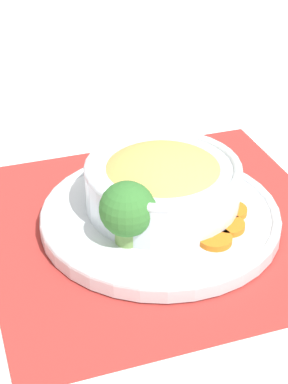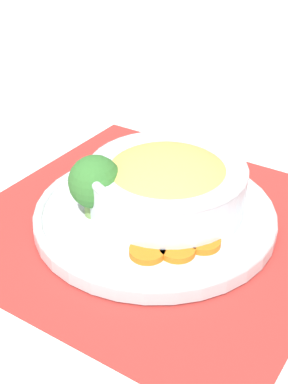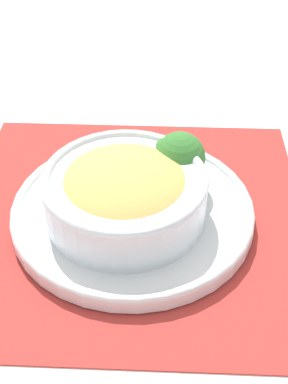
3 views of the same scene
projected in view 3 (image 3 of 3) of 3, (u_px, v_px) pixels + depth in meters
ground_plane at (133, 219)px, 0.65m from camera, size 4.00×4.00×0.00m
placemat at (133, 218)px, 0.65m from camera, size 0.45×0.45×0.00m
plate at (133, 210)px, 0.64m from camera, size 0.29×0.29×0.02m
bowl at (125, 191)px, 0.60m from camera, size 0.19×0.19×0.07m
broccoli_floret at (179, 158)px, 0.64m from camera, size 0.06×0.06×0.07m
carrot_slice_near at (107, 165)px, 0.69m from camera, size 0.04×0.04×0.01m
carrot_slice_middle at (86, 174)px, 0.68m from camera, size 0.04×0.04×0.01m
carrot_slice_far at (70, 187)px, 0.66m from camera, size 0.04×0.04×0.01m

